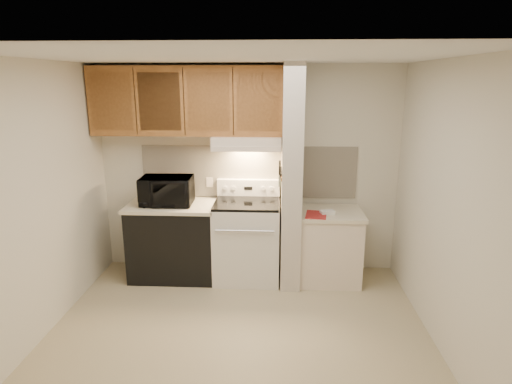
{
  "coord_description": "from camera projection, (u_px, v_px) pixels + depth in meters",
  "views": [
    {
      "loc": [
        0.35,
        -3.59,
        2.32
      ],
      "look_at": [
        0.13,
        0.75,
        1.18
      ],
      "focal_mm": 30.0,
      "sensor_mm": 36.0,
      "label": 1
    }
  ],
  "objects": [
    {
      "name": "wall_right",
      "position": [
        446.0,
        208.0,
        3.67
      ],
      "size": [
        0.02,
        3.0,
        2.5
      ],
      "primitive_type": "cube",
      "color": "beige",
      "rests_on": "floor"
    },
    {
      "name": "range_hood",
      "position": [
        247.0,
        142.0,
        4.9
      ],
      "size": [
        0.78,
        0.44,
        0.15
      ],
      "primitive_type": "cube",
      "color": "beige",
      "rests_on": "upper_cabinets"
    },
    {
      "name": "oven_handle",
      "position": [
        245.0,
        231.0,
        4.67
      ],
      "size": [
        0.65,
        0.02,
        0.02
      ],
      "primitive_type": "cylinder",
      "rotation": [
        0.0,
        1.57,
        0.0
      ],
      "color": "silver",
      "rests_on": "range_body"
    },
    {
      "name": "wall_back",
      "position": [
        249.0,
        170.0,
        5.21
      ],
      "size": [
        3.6,
        2.5,
        0.02
      ],
      "primitive_type": "cube",
      "rotation": [
        1.57,
        0.0,
        0.0
      ],
      "color": "beige",
      "rests_on": "floor"
    },
    {
      "name": "range_knob_left_inner",
      "position": [
        233.0,
        188.0,
        5.17
      ],
      "size": [
        0.05,
        0.02,
        0.05
      ],
      "primitive_type": "cylinder",
      "rotation": [
        1.57,
        0.0,
        0.0
      ],
      "color": "silver",
      "rests_on": "range_backguard"
    },
    {
      "name": "microwave",
      "position": [
        167.0,
        191.0,
        4.96
      ],
      "size": [
        0.6,
        0.42,
        0.33
      ],
      "primitive_type": "imported",
      "rotation": [
        0.0,
        0.0,
        0.03
      ],
      "color": "black",
      "rests_on": "left_countertop"
    },
    {
      "name": "white_box",
      "position": [
        327.0,
        212.0,
        4.82
      ],
      "size": [
        0.17,
        0.14,
        0.04
      ],
      "primitive_type": "cube",
      "rotation": [
        0.0,
        0.0,
        0.27
      ],
      "color": "white",
      "rests_on": "right_countertop"
    },
    {
      "name": "cooktop",
      "position": [
        247.0,
        203.0,
        4.95
      ],
      "size": [
        0.74,
        0.64,
        0.03
      ],
      "primitive_type": "cube",
      "color": "black",
      "rests_on": "range_body"
    },
    {
      "name": "cab_gap_b",
      "position": [
        184.0,
        102.0,
        4.7
      ],
      "size": [
        0.01,
        0.01,
        0.73
      ],
      "primitive_type": "cube",
      "color": "black",
      "rests_on": "upper_cabinets"
    },
    {
      "name": "ceiling",
      "position": [
        235.0,
        57.0,
        3.44
      ],
      "size": [
        3.6,
        3.6,
        0.0
      ],
      "primitive_type": "plane",
      "rotation": [
        3.14,
        0.0,
        0.0
      ],
      "color": "white",
      "rests_on": "wall_back"
    },
    {
      "name": "range_knob_left_outer",
      "position": [
        225.0,
        188.0,
        5.17
      ],
      "size": [
        0.05,
        0.02,
        0.05
      ],
      "primitive_type": "cylinder",
      "rotation": [
        1.57,
        0.0,
        0.0
      ],
      "color": "silver",
      "rests_on": "range_backguard"
    },
    {
      "name": "oven_mitt",
      "position": [
        280.0,
        176.0,
        5.02
      ],
      "size": [
        0.03,
        0.1,
        0.24
      ],
      "primitive_type": "cube",
      "color": "slate",
      "rests_on": "partition_pillar"
    },
    {
      "name": "range_display",
      "position": [
        248.0,
        188.0,
        5.16
      ],
      "size": [
        0.1,
        0.01,
        0.04
      ],
      "primitive_type": "cube",
      "color": "black",
      "rests_on": "range_backguard"
    },
    {
      "name": "knife_blade_e",
      "position": [
        280.0,
        178.0,
        4.98
      ],
      "size": [
        0.01,
        0.04,
        0.18
      ],
      "primitive_type": "cube",
      "color": "silver",
      "rests_on": "knife_strip"
    },
    {
      "name": "partition_pillar",
      "position": [
        291.0,
        177.0,
        4.84
      ],
      "size": [
        0.22,
        0.7,
        2.5
      ],
      "primitive_type": "cube",
      "color": "beige",
      "rests_on": "floor"
    },
    {
      "name": "range_knob_right_outer",
      "position": [
        271.0,
        189.0,
        5.14
      ],
      "size": [
        0.05,
        0.02,
        0.05
      ],
      "primitive_type": "cylinder",
      "rotation": [
        1.57,
        0.0,
        0.0
      ],
      "color": "silver",
      "rests_on": "range_backguard"
    },
    {
      "name": "cab_door_b",
      "position": [
        159.0,
        102.0,
        4.72
      ],
      "size": [
        0.46,
        0.01,
        0.63
      ],
      "primitive_type": "cube",
      "color": "#9B602E",
      "rests_on": "upper_cabinets"
    },
    {
      "name": "range_backguard",
      "position": [
        248.0,
        187.0,
        5.2
      ],
      "size": [
        0.76,
        0.08,
        0.2
      ],
      "primitive_type": "cube",
      "color": "silver",
      "rests_on": "range_body"
    },
    {
      "name": "knife_handle_c",
      "position": [
        280.0,
        167.0,
        4.77
      ],
      "size": [
        0.02,
        0.02,
        0.1
      ],
      "primitive_type": "cylinder",
      "color": "black",
      "rests_on": "knife_strip"
    },
    {
      "name": "knife_blade_d",
      "position": [
        280.0,
        179.0,
        4.89
      ],
      "size": [
        0.01,
        0.04,
        0.16
      ],
      "primitive_type": "cube",
      "color": "silver",
      "rests_on": "knife_strip"
    },
    {
      "name": "backsplash",
      "position": [
        249.0,
        172.0,
        5.2
      ],
      "size": [
        2.6,
        0.02,
        0.63
      ],
      "primitive_type": "cube",
      "color": "white",
      "rests_on": "wall_back"
    },
    {
      "name": "pillar_trim",
      "position": [
        281.0,
        173.0,
        4.84
      ],
      "size": [
        0.01,
        0.7,
        0.04
      ],
      "primitive_type": "cube",
      "color": "#9B602E",
      "rests_on": "partition_pillar"
    },
    {
      "name": "cab_door_c",
      "position": [
        208.0,
        102.0,
        4.69
      ],
      "size": [
        0.46,
        0.01,
        0.63
      ],
      "primitive_type": "cube",
      "color": "#9B602E",
      "rests_on": "upper_cabinets"
    },
    {
      "name": "cab_door_a",
      "position": [
        111.0,
        102.0,
        4.75
      ],
      "size": [
        0.46,
        0.01,
        0.63
      ],
      "primitive_type": "cube",
      "color": "#9B602E",
      "rests_on": "upper_cabinets"
    },
    {
      "name": "knife_blade_a",
      "position": [
        280.0,
        184.0,
        4.67
      ],
      "size": [
        0.01,
        0.03,
        0.16
      ],
      "primitive_type": "cube",
      "color": "silver",
      "rests_on": "knife_strip"
    },
    {
      "name": "knife_blade_c",
      "position": [
        280.0,
        182.0,
        4.82
      ],
      "size": [
        0.01,
        0.04,
        0.2
      ],
      "primitive_type": "cube",
      "color": "silver",
      "rests_on": "knife_strip"
    },
    {
      "name": "knife_handle_b",
      "position": [
        280.0,
        169.0,
        4.68
      ],
      "size": [
        0.02,
        0.02,
        0.1
      ],
      "primitive_type": "cylinder",
      "color": "black",
      "rests_on": "knife_strip"
    },
    {
      "name": "knife_blade_b",
      "position": [
        280.0,
        183.0,
        4.74
      ],
      "size": [
        0.01,
        0.04,
        0.18
      ],
      "primitive_type": "cube",
      "color": "silver",
      "rests_on": "knife_strip"
    },
    {
      "name": "hood_lip",
      "position": [
        246.0,
        149.0,
        4.71
      ],
      "size": [
        0.78,
        0.04,
        0.06
      ],
      "primitive_type": "cube",
      "color": "beige",
      "rests_on": "range_hood"
    },
    {
      "name": "left_countertop",
      "position": [
        172.0,
        205.0,
        5.02
      ],
      "size": [
        1.04,
        0.67,
        0.04
      ],
      "primitive_type": "cube",
      "color": "beige",
      "rests_on": "dishwasher_front"
    },
    {
      "name": "oven_window",
      "position": [
        245.0,
        248.0,
        4.76
      ],
      "size": [
        0.5,
        0.01,
        0.3
      ],
      "primitive_type": "cube",
      "color": "black",
      "rests_on": "range_body"
    },
    {
      "name": "range_body",
      "position": [
        247.0,
        241.0,
        5.07
      ],
      "size": [
        0.76,
        0.65,
        0.92
      ],
      "primitive_type": "cube",
      "color": "silver",
      "rests_on": "floor"
    },
    {
      "name": "cab_door_d",
      "position": [
        258.0,
        102.0,
        4.66
      ],
      "size": [
        0.46,
        0.01,
        0.63
      ],
      "primitive_type": "cube",
      "color": "#9B602E",
      "rests_on": "upper_cabinets"
    },
    {
      "name": "dishwasher_front",
      "position": [
        174.0,
        242.0,
        5.14
      ],
      "size": [
        1.0,
        0.63,
        0.87
      ],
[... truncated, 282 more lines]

